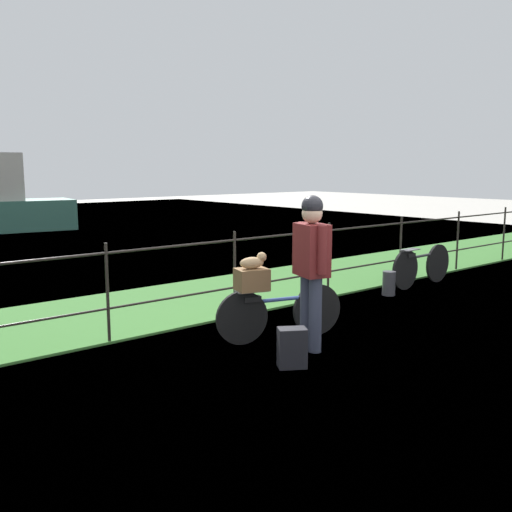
{
  "coord_description": "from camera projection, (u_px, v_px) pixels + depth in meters",
  "views": [
    {
      "loc": [
        -4.54,
        -3.95,
        1.97
      ],
      "look_at": [
        -0.11,
        1.36,
        0.9
      ],
      "focal_mm": 40.21,
      "sensor_mm": 36.0,
      "label": 1
    }
  ],
  "objects": [
    {
      "name": "harbor_water",
      "position": [
        3.0,
        242.0,
        15.33
      ],
      "size": [
        30.0,
        30.0,
        0.0
      ],
      "primitive_type": "plane",
      "color": "slate",
      "rests_on": "ground"
    },
    {
      "name": "ground_plane",
      "position": [
        344.0,
        352.0,
        6.18
      ],
      "size": [
        60.0,
        60.0,
        0.0
      ],
      "primitive_type": "plane",
      "color": "#B2ADA3"
    },
    {
      "name": "iron_fence",
      "position": [
        235.0,
        268.0,
        7.53
      ],
      "size": [
        18.04,
        0.04,
        1.15
      ],
      "color": "#28231E",
      "rests_on": "ground"
    },
    {
      "name": "bicycle_main",
      "position": [
        279.0,
        312.0,
        6.58
      ],
      "size": [
        1.51,
        0.5,
        0.61
      ],
      "color": "black",
      "rests_on": "ground"
    },
    {
      "name": "terrier_dog",
      "position": [
        254.0,
        262.0,
        6.37
      ],
      "size": [
        0.32,
        0.22,
        0.18
      ],
      "color": "tan",
      "rests_on": "wooden_crate"
    },
    {
      "name": "grass_strip",
      "position": [
        187.0,
        300.0,
        8.51
      ],
      "size": [
        27.0,
        2.4,
        0.03
      ],
      "primitive_type": "cube",
      "color": "#38702D",
      "rests_on": "ground"
    },
    {
      "name": "bicycle_parked",
      "position": [
        421.0,
        265.0,
        9.59
      ],
      "size": [
        1.63,
        0.17,
        0.66
      ],
      "color": "black",
      "rests_on": "ground"
    },
    {
      "name": "wooden_crate",
      "position": [
        252.0,
        279.0,
        6.39
      ],
      "size": [
        0.41,
        0.36,
        0.24
      ],
      "primitive_type": "cube",
      "rotation": [
        0.0,
        0.0,
        -0.29
      ],
      "color": "brown",
      "rests_on": "bicycle_main"
    },
    {
      "name": "backpack_on_paving",
      "position": [
        292.0,
        348.0,
        5.68
      ],
      "size": [
        0.33,
        0.3,
        0.4
      ],
      "primitive_type": "cube",
      "rotation": [
        0.0,
        0.0,
        2.59
      ],
      "color": "black",
      "rests_on": "ground"
    },
    {
      "name": "cyclist_person",
      "position": [
        312.0,
        259.0,
        6.13
      ],
      "size": [
        0.36,
        0.52,
        1.68
      ],
      "color": "#383D51",
      "rests_on": "ground"
    },
    {
      "name": "mooring_bollard",
      "position": [
        389.0,
        283.0,
        8.9
      ],
      "size": [
        0.2,
        0.2,
        0.38
      ],
      "primitive_type": "cylinder",
      "color": "#38383D",
      "rests_on": "ground"
    }
  ]
}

